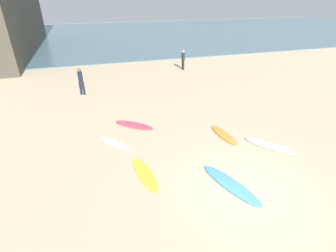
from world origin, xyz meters
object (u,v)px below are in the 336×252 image
Objects in this scene: surfboard_3 at (224,135)px; surfboard_4 at (270,145)px; surfboard_5 at (116,144)px; surfboard_1 at (145,174)px; surfboard_2 at (134,125)px; surfboard_0 at (231,184)px; beachgoer_mid at (81,80)px; beachgoer_near at (183,59)px.

surfboard_4 is at bearing -49.44° from surfboard_3.
surfboard_4 is at bearing -54.03° from surfboard_5.
surfboard_2 reaches higher than surfboard_1.
surfboard_4 is at bearing -167.23° from surfboard_0.
surfboard_1 is 1.10× the size of surfboard_3.
surfboard_0 is at bearing 144.39° from surfboard_1.
surfboard_0 is 1.46× the size of beachgoer_mid.
beachgoer_mid is (-1.25, 6.75, 0.91)m from surfboard_5.
surfboard_2 is at bearing 144.67° from surfboard_3.
surfboard_2 is 10.90m from beachgoer_near.
surfboard_2 is 0.99× the size of surfboard_4.
surfboard_2 is at bearing -32.12° from beachgoer_near.
surfboard_4 is (2.84, 1.66, 0.00)m from surfboard_0.
surfboard_0 is at bearing 64.35° from surfboard_2.
beachgoer_near reaches higher than surfboard_2.
surfboard_1 is 1.03× the size of surfboard_5.
surfboard_3 is at bearing -10.08° from beachgoer_near.
surfboard_0 is 1.19× the size of surfboard_2.
surfboard_2 is (-2.29, 5.23, 0.01)m from surfboard_0.
surfboard_0 is at bearing -120.10° from surfboard_3.
beachgoer_mid is at bearing -85.24° from surfboard_1.
surfboard_4 is at bearing -27.97° from beachgoer_mid.
surfboard_0 is at bearing -44.34° from beachgoer_mid.
surfboard_3 reaches higher than surfboard_1.
surfboard_2 reaches higher than surfboard_0.
surfboard_5 is 12.70m from beachgoer_near.
surfboard_3 is 1.97m from surfboard_4.
beachgoer_near is at bearing 73.91° from surfboard_3.
surfboard_4 is 12.72m from beachgoer_near.
surfboard_3 is 11.53m from beachgoer_near.
beachgoer_near reaches higher than surfboard_1.
surfboard_0 reaches higher than surfboard_5.
surfboard_1 is 1.01× the size of surfboard_4.
surfboard_3 is 1.13× the size of beachgoer_mid.
surfboard_3 is at bearing 100.24° from surfboard_2.
beachgoer_near is at bearing -121.90° from surfboard_0.
surfboard_1 is at bearing 35.93° from surfboard_2.
surfboard_4 is (5.13, -3.57, -0.00)m from surfboard_2.
beachgoer_mid is (-4.61, 10.52, 0.91)m from surfboard_0.
surfboard_3 is at bearing -132.75° from surfboard_0.
surfboard_1 is 4.37m from surfboard_3.
beachgoer_near is (2.24, 11.28, 0.85)m from surfboard_3.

